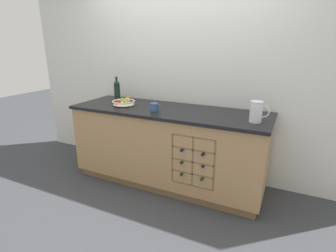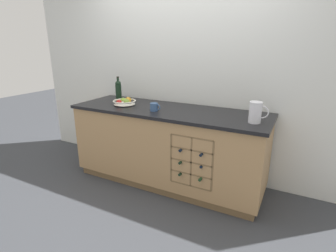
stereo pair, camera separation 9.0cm
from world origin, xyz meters
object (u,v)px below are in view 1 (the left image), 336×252
object	(u,v)px
fruit_bowl	(124,102)
white_pitcher	(257,111)
standing_wine_bottle	(117,90)
ceramic_mug	(154,107)

from	to	relation	value
fruit_bowl	white_pitcher	size ratio (longest dim) A/B	1.39
fruit_bowl	standing_wine_bottle	xyz separation A→B (m)	(-0.21, 0.16, 0.10)
white_pitcher	standing_wine_bottle	distance (m)	1.76
ceramic_mug	standing_wine_bottle	world-z (taller)	standing_wine_bottle
fruit_bowl	white_pitcher	bearing A→B (deg)	-1.74
white_pitcher	ceramic_mug	xyz separation A→B (m)	(-1.07, -0.04, -0.06)
fruit_bowl	ceramic_mug	distance (m)	0.48
white_pitcher	ceramic_mug	world-z (taller)	white_pitcher
white_pitcher	standing_wine_bottle	xyz separation A→B (m)	(-1.74, 0.21, 0.04)
white_pitcher	ceramic_mug	size ratio (longest dim) A/B	1.61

